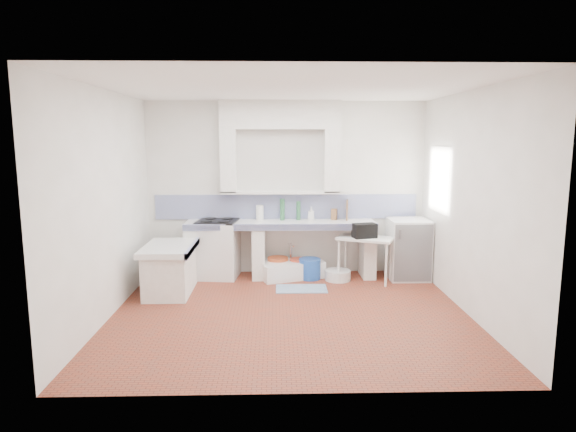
{
  "coord_description": "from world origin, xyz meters",
  "views": [
    {
      "loc": [
        -0.19,
        -5.98,
        2.2
      ],
      "look_at": [
        0.0,
        1.0,
        1.1
      ],
      "focal_mm": 30.6,
      "sensor_mm": 36.0,
      "label": 1
    }
  ],
  "objects_px": {
    "sink": "(291,270)",
    "fridge": "(408,249)",
    "side_table": "(365,259)",
    "stove": "(218,250)"
  },
  "relations": [
    {
      "from": "sink",
      "to": "fridge",
      "type": "relative_size",
      "value": 1.04
    },
    {
      "from": "stove",
      "to": "sink",
      "type": "relative_size",
      "value": 0.91
    },
    {
      "from": "side_table",
      "to": "stove",
      "type": "bearing_deg",
      "value": -162.76
    },
    {
      "from": "side_table",
      "to": "fridge",
      "type": "bearing_deg",
      "value": 36.28
    },
    {
      "from": "side_table",
      "to": "fridge",
      "type": "distance_m",
      "value": 0.74
    },
    {
      "from": "sink",
      "to": "fridge",
      "type": "distance_m",
      "value": 1.89
    },
    {
      "from": "sink",
      "to": "fridge",
      "type": "height_order",
      "value": "fridge"
    },
    {
      "from": "sink",
      "to": "fridge",
      "type": "xyz_separation_m",
      "value": [
        1.86,
        -0.08,
        0.36
      ]
    },
    {
      "from": "sink",
      "to": "side_table",
      "type": "height_order",
      "value": "side_table"
    },
    {
      "from": "stove",
      "to": "fridge",
      "type": "height_order",
      "value": "fridge"
    }
  ]
}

